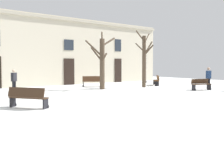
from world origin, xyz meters
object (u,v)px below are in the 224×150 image
at_px(tree_foreground, 102,61).
at_px(bench_far_corner, 201,84).
at_px(streetlamp, 146,63).
at_px(person_crossing_plaza, 14,80).
at_px(bench_facing_shops, 92,81).
at_px(tree_center, 144,59).
at_px(person_strolling, 209,77).
at_px(bench_by_litter_bin, 28,97).
at_px(bench_back_to_back_left, 157,80).

bearing_deg(tree_foreground, bench_far_corner, -42.16).
xyz_separation_m(streetlamp, bench_far_corner, (-1.96, -8.00, -1.69)).
distance_m(bench_far_corner, person_crossing_plaza, 13.78).
relative_size(tree_foreground, bench_facing_shops, 2.62).
xyz_separation_m(tree_center, person_strolling, (3.24, -4.09, -1.49)).
distance_m(tree_center, bench_by_litter_bin, 12.23).
height_order(tree_foreground, tree_center, tree_center).
height_order(tree_center, bench_back_to_back_left, tree_center).
xyz_separation_m(tree_foreground, tree_center, (3.91, -0.72, 0.25)).
xyz_separation_m(bench_by_litter_bin, person_strolling, (14.55, 0.14, 0.47)).
relative_size(tree_center, bench_far_corner, 2.98).
height_order(tree_foreground, bench_back_to_back_left, tree_foreground).
height_order(tree_center, bench_far_corner, tree_center).
xyz_separation_m(bench_facing_shops, bench_by_litter_bin, (-7.93, -7.27, 0.01)).
bearing_deg(bench_far_corner, tree_center, 128.14).
bearing_deg(bench_back_to_back_left, bench_far_corner, 34.40).
bearing_deg(streetlamp, bench_facing_shops, -175.46).
bearing_deg(person_crossing_plaza, tree_foreground, -53.76).
bearing_deg(person_crossing_plaza, bench_by_litter_bin, -136.96).
height_order(bench_far_corner, bench_by_litter_bin, bench_by_litter_bin).
xyz_separation_m(bench_back_to_back_left, person_crossing_plaza, (-12.42, 1.90, 0.41)).
bearing_deg(bench_back_to_back_left, bench_by_litter_bin, -29.54).
bearing_deg(tree_center, bench_by_litter_bin, -159.47).
bearing_deg(person_strolling, tree_foreground, -21.95).
bearing_deg(tree_foreground, bench_facing_shops, 77.04).
relative_size(streetlamp, person_crossing_plaza, 2.13).
height_order(bench_by_litter_bin, person_crossing_plaza, person_crossing_plaza).
xyz_separation_m(streetlamp, person_strolling, (-0.47, -7.69, -1.18)).
distance_m(streetlamp, bench_back_to_back_left, 3.63).
bearing_deg(tree_center, bench_back_to_back_left, 16.58).
distance_m(bench_back_to_back_left, bench_by_litter_bin, 14.47).
distance_m(tree_center, bench_far_corner, 5.14).
distance_m(tree_foreground, tree_center, 3.98).
xyz_separation_m(bench_facing_shops, person_strolling, (6.61, -7.12, 0.48)).
distance_m(bench_back_to_back_left, person_crossing_plaza, 12.57).
bearing_deg(bench_facing_shops, bench_by_litter_bin, 74.38).
relative_size(tree_center, bench_by_litter_bin, 2.78).
bearing_deg(streetlamp, person_crossing_plaza, -175.83).
height_order(bench_far_corner, person_crossing_plaza, person_crossing_plaza).
relative_size(bench_back_to_back_left, person_crossing_plaza, 0.97).
height_order(bench_facing_shops, bench_far_corner, bench_facing_shops).
bearing_deg(bench_far_corner, person_strolling, 28.15).
bearing_deg(bench_by_litter_bin, streetlamp, -98.93).
bearing_deg(person_crossing_plaza, person_strolling, -63.61).
height_order(bench_by_litter_bin, person_strolling, person_strolling).
bearing_deg(person_strolling, person_crossing_plaza, -14.55).
distance_m(streetlamp, person_crossing_plaza, 13.92).
distance_m(bench_back_to_back_left, bench_far_corner, 5.12).
relative_size(bench_facing_shops, person_strolling, 0.99).
bearing_deg(person_strolling, bench_back_to_back_left, -66.88).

